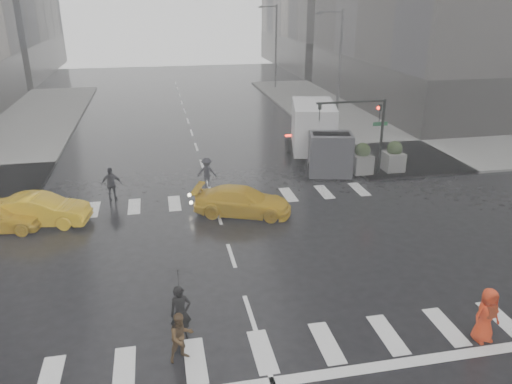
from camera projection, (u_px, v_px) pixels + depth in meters
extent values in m
plane|color=black|center=(231.00, 256.00, 20.28)|extent=(120.00, 120.00, 0.00)
cube|color=slate|center=(439.00, 127.00, 39.82)|extent=(35.00, 35.00, 0.15)
cube|color=#282624|center=(478.00, 78.00, 49.46)|extent=(26.05, 26.05, 4.40)
cube|color=#282624|center=(363.00, 50.00, 75.90)|extent=(26.05, 26.05, 4.40)
cylinder|color=black|center=(381.00, 138.00, 28.60)|extent=(0.16, 0.16, 4.50)
cylinder|color=black|center=(351.00, 102.00, 27.44)|extent=(4.00, 0.12, 0.12)
imported|color=black|center=(380.00, 113.00, 28.03)|extent=(0.16, 0.20, 1.00)
imported|color=black|center=(319.00, 112.00, 27.29)|extent=(0.16, 0.20, 1.00)
sphere|color=#FF190C|center=(378.00, 108.00, 27.90)|extent=(0.20, 0.20, 0.20)
cube|color=#0C5724|center=(380.00, 124.00, 28.60)|extent=(0.90, 0.03, 0.22)
cylinder|color=#59595B|center=(339.00, 73.00, 37.08)|extent=(0.20, 0.20, 9.00)
cylinder|color=#59595B|center=(331.00, 12.00, 35.34)|extent=(1.80, 0.12, 0.12)
cube|color=#59595B|center=(319.00, 13.00, 35.21)|extent=(0.50, 0.22, 0.15)
cylinder|color=#59595B|center=(276.00, 47.00, 55.31)|extent=(0.20, 0.20, 9.00)
cylinder|color=#59595B|center=(268.00, 6.00, 53.57)|extent=(1.80, 0.12, 0.12)
cube|color=#59595B|center=(260.00, 7.00, 53.44)|extent=(0.50, 0.22, 0.15)
cube|color=slate|center=(329.00, 166.00, 28.80)|extent=(1.10, 1.10, 1.10)
sphere|color=black|center=(330.00, 152.00, 28.51)|extent=(0.90, 0.90, 0.90)
cube|color=slate|center=(362.00, 164.00, 29.17)|extent=(1.10, 1.10, 1.10)
sphere|color=black|center=(363.00, 150.00, 28.88)|extent=(0.90, 0.90, 0.90)
cube|color=slate|center=(393.00, 161.00, 29.54)|extent=(1.10, 1.10, 1.10)
sphere|color=black|center=(395.00, 148.00, 29.25)|extent=(0.90, 0.90, 0.90)
imported|color=black|center=(181.00, 313.00, 15.09)|extent=(0.72, 0.54, 1.80)
imported|color=black|center=(179.00, 282.00, 14.69)|extent=(1.12, 1.14, 0.88)
imported|color=#412D17|center=(181.00, 337.00, 14.24)|extent=(0.90, 0.81, 1.54)
imported|color=red|center=(486.00, 315.00, 15.00)|extent=(0.94, 0.68, 1.79)
cube|color=maroon|center=(492.00, 311.00, 14.74)|extent=(0.30, 0.19, 0.40)
imported|color=black|center=(112.00, 184.00, 25.41)|extent=(1.07, 0.67, 1.80)
imported|color=black|center=(207.00, 172.00, 27.40)|extent=(1.16, 0.80, 1.64)
imported|color=#DAA20B|center=(40.00, 210.00, 22.80)|extent=(4.53, 2.25, 1.43)
imported|color=#DAA20B|center=(243.00, 201.00, 23.89)|extent=(4.51, 3.18, 1.35)
cube|color=silver|center=(313.00, 126.00, 31.60)|extent=(2.53, 4.85, 2.85)
cube|color=#323338|center=(330.00, 154.00, 28.83)|extent=(2.43, 1.90, 2.43)
cube|color=black|center=(331.00, 142.00, 28.56)|extent=(2.11, 0.95, 0.95)
cylinder|color=black|center=(312.00, 170.00, 28.75)|extent=(0.30, 0.95, 0.95)
cylinder|color=black|center=(349.00, 168.00, 29.16)|extent=(0.30, 0.95, 0.95)
cylinder|color=black|center=(301.00, 158.00, 30.86)|extent=(0.30, 0.95, 0.95)
cylinder|color=black|center=(335.00, 156.00, 31.27)|extent=(0.30, 0.95, 0.95)
cylinder|color=black|center=(289.00, 145.00, 33.55)|extent=(0.30, 0.95, 0.95)
cylinder|color=black|center=(320.00, 143.00, 33.96)|extent=(0.30, 0.95, 0.95)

